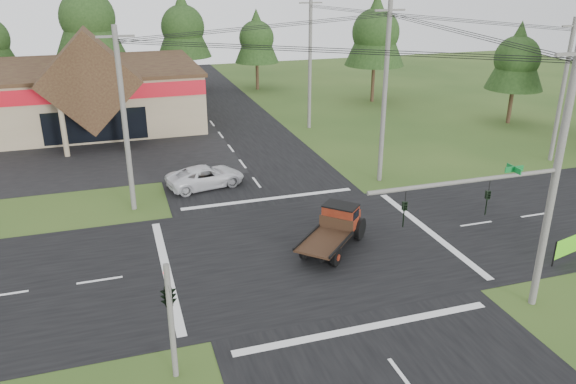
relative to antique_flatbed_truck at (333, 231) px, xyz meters
name	(u,v)px	position (x,y,z in m)	size (l,w,h in m)	color
ground	(307,250)	(-1.23, 0.35, -1.05)	(120.00, 120.00, 0.00)	#284418
road_ns	(307,249)	(-1.23, 0.35, -1.04)	(12.00, 120.00, 0.02)	black
road_ew	(307,249)	(-1.23, 0.35, -1.04)	(120.00, 12.00, 0.02)	black
parking_apron	(41,162)	(-15.23, 19.35, -1.04)	(28.00, 14.00, 0.02)	black
cvs_building	(25,97)	(-16.94, 29.92, 1.73)	(30.40, 18.20, 9.19)	gray
traffic_signal_mast	(514,213)	(4.59, -7.15, 3.37)	(8.12, 0.24, 7.00)	#595651
traffic_signal_corner	(167,285)	(-8.73, -6.97, 2.47)	(0.53, 2.48, 4.40)	#595651
utility_pole_nr	(555,179)	(6.27, -7.15, 4.59)	(2.00, 0.30, 11.00)	#595651
utility_pole_nw	(124,120)	(-9.23, 8.35, 4.34)	(2.00, 0.30, 10.50)	#595651
utility_pole_ne	(385,93)	(6.77, 8.35, 4.84)	(2.00, 0.30, 11.50)	#595651
utility_pole_far	(563,90)	(20.77, 8.35, 4.19)	(2.00, 0.30, 10.20)	#595651
utility_pole_n	(310,63)	(6.77, 22.35, 4.69)	(2.00, 0.30, 11.20)	#595651
tree_row_c	(87,15)	(-11.23, 41.35, 7.67)	(7.28, 7.28, 13.13)	#332316
tree_row_d	(183,25)	(-1.23, 42.35, 6.32)	(6.16, 6.16, 11.11)	#332316
tree_row_e	(256,36)	(6.77, 40.35, 4.98)	(5.04, 5.04, 9.09)	#332316
tree_side_ne	(376,30)	(16.77, 30.35, 6.32)	(6.16, 6.16, 11.11)	#332316
tree_side_e_near	(518,56)	(24.77, 18.35, 4.98)	(5.04, 5.04, 9.09)	#332316
antique_flatbed_truck	(333,231)	(0.00, 0.00, 0.00)	(1.92, 5.03, 2.10)	#57170C
white_pickup	(206,177)	(-4.54, 10.67, -0.36)	(2.31, 5.01, 1.39)	silver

